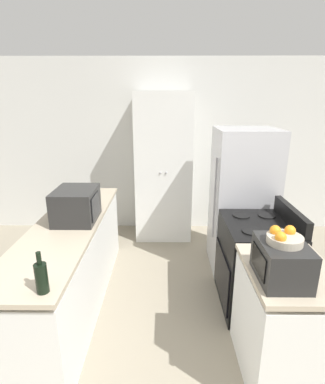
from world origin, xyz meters
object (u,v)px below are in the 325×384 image
stove (255,264)px  microwave (76,205)px  refrigerator (242,201)px  fruit_bowl (284,238)px  pantry_cabinet (164,168)px  wine_bottle (41,277)px  toaster_oven (281,261)px

stove → microwave: microwave is taller
refrigerator → fruit_bowl: (-0.17, -1.68, 0.33)m
stove → fruit_bowl: bearing=-99.3°
pantry_cabinet → microwave: pantry_cabinet is taller
stove → wine_bottle: wine_bottle is taller
stove → toaster_oven: 1.08m
microwave → wine_bottle: size_ratio=1.71×
pantry_cabinet → fruit_bowl: (0.78, -2.54, 0.13)m
wine_bottle → fruit_bowl: size_ratio=1.22×
microwave → fruit_bowl: fruit_bowl is taller
stove → microwave: (-1.76, 0.07, 0.60)m
pantry_cabinet → fruit_bowl: size_ratio=9.44×
toaster_oven → fruit_bowl: 0.17m
microwave → toaster_oven: (1.61, -0.98, -0.03)m
toaster_oven → fruit_bowl: fruit_bowl is taller
refrigerator → fruit_bowl: refrigerator is taller
wine_bottle → toaster_oven: size_ratio=0.70×
pantry_cabinet → fruit_bowl: pantry_cabinet is taller
wine_bottle → pantry_cabinet: bearing=74.9°
toaster_oven → microwave: bearing=148.6°
refrigerator → microwave: refrigerator is taller
pantry_cabinet → fruit_bowl: bearing=-73.0°
microwave → wine_bottle: microwave is taller
fruit_bowl → pantry_cabinet: bearing=107.0°
wine_bottle → stove: bearing=32.8°
refrigerator → pantry_cabinet: bearing=137.6°
stove → fruit_bowl: size_ratio=4.69×
stove → wine_bottle: size_ratio=3.86×
wine_bottle → toaster_oven: bearing=5.8°
pantry_cabinet → toaster_oven: pantry_cabinet is taller
refrigerator → toaster_oven: 1.70m
microwave → toaster_oven: bearing=-31.4°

